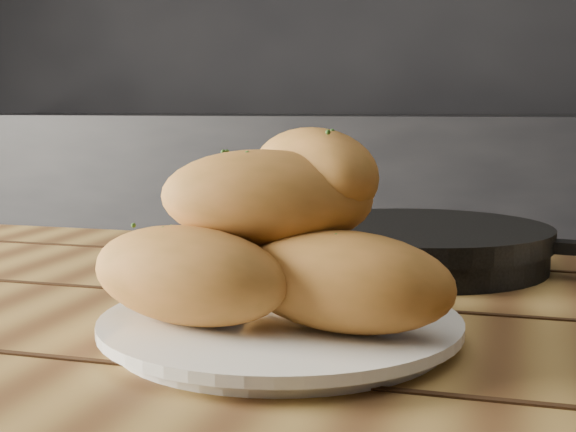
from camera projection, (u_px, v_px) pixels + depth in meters
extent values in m
cube|color=black|center=(451.00, 293.00, 2.04)|extent=(2.80, 0.60, 0.90)
cube|color=olive|center=(353.00, 366.00, 0.60)|extent=(1.40, 0.87, 0.04)
cylinder|color=white|center=(281.00, 332.00, 0.59)|extent=(0.24, 0.24, 0.01)
cylinder|color=white|center=(281.00, 322.00, 0.59)|extent=(0.27, 0.27, 0.01)
ellipsoid|color=#AD6C30|center=(187.00, 275.00, 0.57)|extent=(0.18, 0.11, 0.07)
ellipsoid|color=#AD6C30|center=(343.00, 281.00, 0.55)|extent=(0.17, 0.11, 0.07)
ellipsoid|color=#AD6C30|center=(295.00, 255.00, 0.64)|extent=(0.10, 0.16, 0.07)
ellipsoid|color=#AD6C30|center=(264.00, 198.00, 0.58)|extent=(0.16, 0.08, 0.07)
ellipsoid|color=#AD6C30|center=(312.00, 174.00, 0.60)|extent=(0.15, 0.16, 0.07)
cylinder|color=black|center=(417.00, 253.00, 0.86)|extent=(0.27, 0.27, 0.03)
cylinder|color=black|center=(417.00, 234.00, 0.86)|extent=(0.28, 0.28, 0.02)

